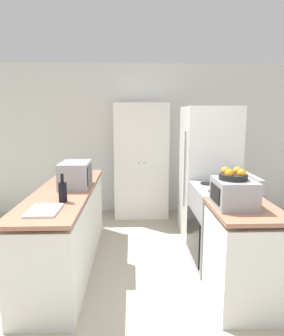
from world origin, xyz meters
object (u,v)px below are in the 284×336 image
at_px(refrigerator, 208,173).
at_px(wine_bottle, 63,191).
at_px(microwave, 76,175).
at_px(pantry_cabinet, 141,161).
at_px(toaster_oven, 234,193).
at_px(fruit_bowl, 233,175).
at_px(stove, 221,225).

xyz_separation_m(refrigerator, wine_bottle, (-1.73, -1.31, 0.09)).
relative_size(microwave, wine_bottle, 1.79).
distance_m(pantry_cabinet, microwave, 1.84).
bearing_deg(toaster_oven, fruit_bowl, 155.57).
bearing_deg(toaster_oven, stove, 80.18).
height_order(pantry_cabinet, microwave, pantry_cabinet).
bearing_deg(refrigerator, toaster_oven, -96.00).
xyz_separation_m(stove, fruit_bowl, (-0.14, -0.71, 0.74)).
height_order(stove, toaster_oven, toaster_oven).
xyz_separation_m(stove, toaster_oven, (-0.12, -0.72, 0.57)).
bearing_deg(stove, fruit_bowl, -100.89).
bearing_deg(fruit_bowl, wine_bottle, 172.65).
height_order(stove, refrigerator, refrigerator).
distance_m(stove, wine_bottle, 1.85).
xyz_separation_m(wine_bottle, fruit_bowl, (1.56, -0.20, 0.19)).
distance_m(pantry_cabinet, stove, 2.02).
height_order(stove, wine_bottle, wine_bottle).
relative_size(refrigerator, microwave, 3.78).
bearing_deg(stove, wine_bottle, -163.22).
distance_m(microwave, toaster_oven, 1.76).
bearing_deg(wine_bottle, fruit_bowl, -7.35).
bearing_deg(stove, microwave, 176.93).
bearing_deg(pantry_cabinet, wine_bottle, -109.83).
xyz_separation_m(stove, wine_bottle, (-1.70, -0.51, 0.55)).
height_order(refrigerator, wine_bottle, refrigerator).
bearing_deg(refrigerator, microwave, -157.48).
bearing_deg(pantry_cabinet, toaster_oven, -72.96).
relative_size(pantry_cabinet, fruit_bowl, 7.70).
bearing_deg(wine_bottle, toaster_oven, -7.50).
distance_m(pantry_cabinet, fruit_bowl, 2.58).
bearing_deg(microwave, pantry_cabinet, 64.19).
relative_size(refrigerator, fruit_bowl, 7.37).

